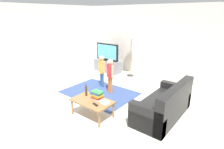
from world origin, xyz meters
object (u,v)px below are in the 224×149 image
object	(u,v)px
child_near_tv	(102,68)
coffee_table	(92,102)
tv_stand	(108,66)
bottle	(86,91)
tv	(107,52)
tv_remote	(95,105)
child_center	(110,73)
book_stack	(97,95)
plate	(105,102)
floor_lamp	(131,37)
couch	(166,106)

from	to	relation	value
child_near_tv	coffee_table	size ratio (longest dim) A/B	1.08
tv_stand	bottle	distance (m)	3.34
tv	tv_remote	size ratio (longest dim) A/B	6.47
child_near_tv	tv	bearing A→B (deg)	123.77
tv_stand	child_center	size ratio (longest dim) A/B	1.11
book_stack	bottle	bearing A→B (deg)	-176.69
tv	plate	bearing A→B (deg)	-50.78
child_center	floor_lamp	bearing A→B (deg)	102.42
tv_stand	bottle	world-z (taller)	bottle
tv	floor_lamp	size ratio (longest dim) A/B	0.62
couch	bottle	size ratio (longest dim) A/B	5.79
tv_stand	couch	xyz separation A→B (m)	(3.41, -1.90, 0.05)
floor_lamp	book_stack	world-z (taller)	floor_lamp
child_near_tv	bottle	xyz separation A→B (m)	(0.78, -1.46, -0.10)
child_near_tv	book_stack	distance (m)	1.84
couch	child_near_tv	xyz separation A→B (m)	(-2.48, 0.50, 0.36)
floor_lamp	coffee_table	world-z (taller)	floor_lamp
floor_lamp	book_stack	xyz separation A→B (m)	(1.00, -3.00, -1.01)
plate	child_near_tv	bearing A→B (deg)	133.70
floor_lamp	child_center	xyz separation A→B (m)	(0.39, -1.75, -0.89)
tv_stand	child_near_tv	size ratio (longest dim) A/B	1.11
bottle	tv_remote	size ratio (longest dim) A/B	1.83
child_near_tv	bottle	bearing A→B (deg)	-62.01
tv_stand	child_near_tv	distance (m)	1.73
tv	tv_remote	world-z (taller)	tv
book_stack	tv_remote	size ratio (longest dim) A/B	1.78
child_center	bottle	bearing A→B (deg)	-78.53
floor_lamp	coffee_table	bearing A→B (deg)	-73.17
child_near_tv	floor_lamp	bearing A→B (deg)	85.03
tv	child_near_tv	bearing A→B (deg)	-56.23
couch	bottle	bearing A→B (deg)	-150.59
tv	couch	size ratio (longest dim) A/B	0.61
couch	book_stack	distance (m)	1.66
tv_stand	book_stack	bearing A→B (deg)	-54.14
floor_lamp	bottle	world-z (taller)	floor_lamp
coffee_table	floor_lamp	bearing A→B (deg)	106.83
coffee_table	book_stack	xyz separation A→B (m)	(0.05, 0.12, 0.16)
tv_stand	tv	distance (m)	0.60
child_near_tv	book_stack	world-z (taller)	child_near_tv
child_near_tv	tv_remote	bearing A→B (deg)	-52.37
tv_remote	plate	bearing A→B (deg)	78.71
child_center	coffee_table	distance (m)	1.50
child_center	tv_remote	xyz separation A→B (m)	(0.78, -1.49, -0.22)
tv_remote	plate	distance (m)	0.24
tv_remote	plate	world-z (taller)	plate
tv	coffee_table	bearing A→B (deg)	-55.80
child_center	bottle	world-z (taller)	child_center
child_center	plate	world-z (taller)	child_center
couch	plate	world-z (taller)	couch
tv	tv_stand	bearing A→B (deg)	90.00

